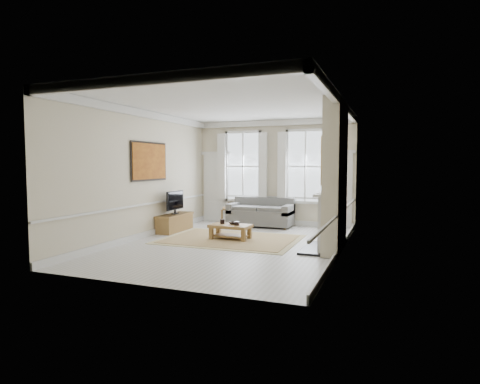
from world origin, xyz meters
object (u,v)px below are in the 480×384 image
at_px(side_table, 230,211).
at_px(coffee_table, 230,228).
at_px(sofa, 261,214).
at_px(tv_stand, 175,223).

height_order(side_table, coffee_table, side_table).
height_order(sofa, tv_stand, sofa).
distance_m(sofa, side_table, 1.04).
relative_size(side_table, coffee_table, 0.57).
xyz_separation_m(sofa, coffee_table, (-0.03, -2.51, -0.05)).
bearing_deg(tv_stand, coffee_table, -17.47).
relative_size(sofa, tv_stand, 1.41).
bearing_deg(side_table, coffee_table, -67.22).
height_order(sofa, coffee_table, sofa).
height_order(coffee_table, tv_stand, tv_stand).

